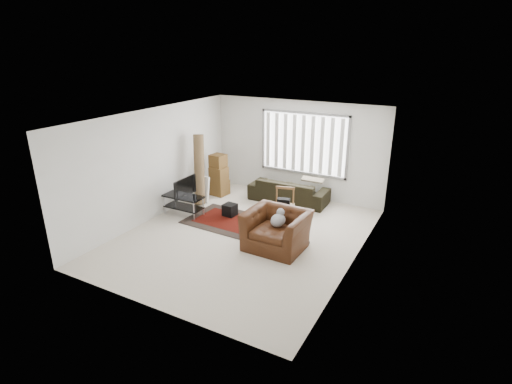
% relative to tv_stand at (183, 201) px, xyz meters
% --- Properties ---
extents(room, '(6.00, 6.02, 2.71)m').
position_rel_tv_stand_xyz_m(room, '(1.98, 0.17, 1.39)').
color(room, beige).
rests_on(room, ground).
extents(persian_rug, '(2.20, 1.51, 0.02)m').
position_rel_tv_stand_xyz_m(persian_rug, '(1.28, 0.18, -0.36)').
color(persian_rug, black).
rests_on(persian_rug, ground).
extents(tv_stand, '(1.03, 0.46, 0.52)m').
position_rel_tv_stand_xyz_m(tv_stand, '(0.00, 0.00, 0.00)').
color(tv_stand, black).
rests_on(tv_stand, ground).
extents(tv, '(0.11, 0.84, 0.48)m').
position_rel_tv_stand_xyz_m(tv, '(-0.00, 0.00, 0.38)').
color(tv, black).
rests_on(tv, tv_stand).
extents(subwoofer, '(0.32, 0.32, 0.30)m').
position_rel_tv_stand_xyz_m(subwoofer, '(1.08, 0.48, -0.20)').
color(subwoofer, black).
rests_on(subwoofer, persian_rug).
extents(moving_boxes, '(0.53, 0.50, 1.18)m').
position_rel_tv_stand_xyz_m(moving_boxes, '(-0.02, 1.66, 0.18)').
color(moving_boxes, brown).
rests_on(moving_boxes, ground).
extents(white_flatpack, '(0.57, 0.24, 0.72)m').
position_rel_tv_stand_xyz_m(white_flatpack, '(-0.20, 0.97, -0.01)').
color(white_flatpack, silver).
rests_on(white_flatpack, ground).
extents(rolled_rug, '(0.51, 0.64, 1.88)m').
position_rel_tv_stand_xyz_m(rolled_rug, '(-0.13, 0.90, 0.57)').
color(rolled_rug, brown).
rests_on(rolled_rug, ground).
extents(sofa, '(2.18, 0.98, 0.83)m').
position_rel_tv_stand_xyz_m(sofa, '(1.97, 2.11, 0.04)').
color(sofa, black).
rests_on(sofa, ground).
extents(side_chair, '(0.59, 0.59, 0.89)m').
position_rel_tv_stand_xyz_m(side_chair, '(2.47, 0.68, 0.12)').
color(side_chair, '#9A8465').
rests_on(side_chair, ground).
extents(armchair, '(1.29, 1.13, 0.93)m').
position_rel_tv_stand_xyz_m(armchair, '(2.83, -0.47, 0.10)').
color(armchair, '#3E1D0C').
rests_on(armchair, ground).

